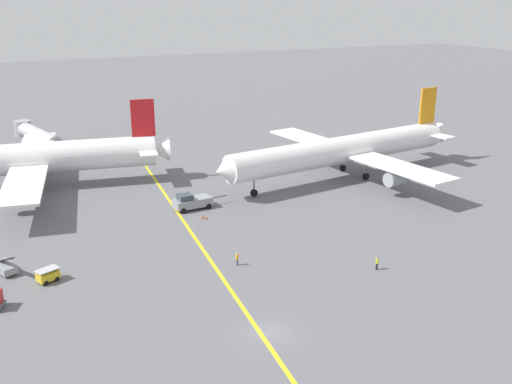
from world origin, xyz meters
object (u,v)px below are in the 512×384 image
Objects in this scene: airliner_being_pushed at (344,150)px; pushback_tug at (192,201)px; ground_crew_ramp_agent_by_cones at (237,259)px; traffic_cone_wingtip_starboard at (206,217)px; gse_belt_loader_portside at (5,267)px; ground_crew_marshaller_foreground at (377,263)px; jet_bridge at (35,134)px; airliner_at_gate_left at (18,160)px; gse_baggage_cart_trailing at (48,275)px; traffic_cone_wingtip_port at (203,216)px.

airliner_being_pushed reaches higher than pushback_tug.
ground_crew_ramp_agent_by_cones is 17.64m from traffic_cone_wingtip_starboard.
gse_belt_loader_portside is 47.83m from ground_crew_marshaller_foreground.
traffic_cone_wingtip_starboard is at bearing -71.28° from jet_bridge.
airliner_at_gate_left is 27.79m from jet_bridge.
gse_belt_loader_portside is 2.95× the size of ground_crew_ramp_agent_by_cones.
traffic_cone_wingtip_starboard is (25.50, 11.36, -0.58)m from gse_baggage_cart_trailing.
traffic_cone_wingtip_starboard is at bearing -164.12° from airliner_being_pushed.
airliner_at_gate_left is 10.91× the size of gse_belt_loader_portside.
gse_baggage_cart_trailing is at bearing 158.49° from ground_crew_marshaller_foreground.
traffic_cone_wingtip_starboard and traffic_cone_wingtip_port have the same top height.
traffic_cone_wingtip_starboard is 59.74m from jet_bridge.
airliner_being_pushed is at bearing 15.88° from traffic_cone_wingtip_starboard.
traffic_cone_wingtip_port is at bearing 13.43° from gse_belt_loader_portside.
gse_belt_loader_portside reaches higher than traffic_cone_wingtip_port.
ground_crew_ramp_agent_by_cones is (-2.08, -22.97, -0.40)m from pushback_tug.
jet_bridge is at bearing 110.17° from pushback_tug.
ground_crew_ramp_agent_by_cones is 75.82m from jet_bridge.
gse_baggage_cart_trailing is at bearing -146.07° from pushback_tug.
airliner_being_pushed is 64.32m from gse_belt_loader_portside.
traffic_cone_wingtip_starboard is at bearing 116.43° from ground_crew_marshaller_foreground.
airliner_at_gate_left is at bearing -101.91° from jet_bridge.
airliner_at_gate_left reaches higher than ground_crew_ramp_agent_by_cones.
pushback_tug is at bearing 94.33° from traffic_cone_wingtip_starboard.
ground_crew_marshaller_foreground reaches higher than traffic_cone_wingtip_starboard.
ground_crew_marshaller_foreground is (43.31, -20.28, 0.10)m from gse_belt_loader_portside.
airliner_being_pushed is at bearing -19.46° from airliner_at_gate_left.
jet_bridge is (6.36, 67.81, 3.36)m from gse_baggage_cart_trailing.
gse_baggage_cart_trailing is at bearing -154.30° from traffic_cone_wingtip_port.
airliner_being_pushed is at bearing -42.68° from jet_bridge.
airliner_being_pushed is 32.46× the size of ground_crew_ramp_agent_by_cones.
ground_crew_ramp_agent_by_cones is at bearing -21.93° from gse_belt_loader_portside.
traffic_cone_wingtip_port is at bearing -49.29° from airliner_at_gate_left.
pushback_tug reaches higher than ground_crew_ramp_agent_by_cones.
traffic_cone_wingtip_port is at bearing 112.28° from traffic_cone_wingtip_starboard.
airliner_at_gate_left is at bearing 135.80° from pushback_tug.
airliner_at_gate_left is at bearing 130.32° from traffic_cone_wingtip_starboard.
jet_bridge reaches higher than pushback_tug.
jet_bridge is at bearing 111.28° from ground_crew_marshaller_foreground.
traffic_cone_wingtip_port is at bearing -165.53° from airliner_being_pushed.
pushback_tug is 5.63m from traffic_cone_wingtip_starboard.
gse_belt_loader_portside is at bearing -166.57° from traffic_cone_wingtip_port.
airliner_at_gate_left is at bearing 130.71° from traffic_cone_wingtip_port.
pushback_tug is 15.98× the size of traffic_cone_wingtip_starboard.
ground_crew_ramp_agent_by_cones is at bearing -142.50° from airliner_being_pushed.
jet_bridge is (-51.29, 47.31, -1.36)m from airliner_being_pushed.
airliner_at_gate_left is at bearing 160.54° from airliner_being_pushed.
ground_crew_marshaller_foreground reaches higher than gse_baggage_cart_trailing.
pushback_tug is 5.59× the size of ground_crew_ramp_agent_by_cones.
jet_bridge is (10.95, 62.80, 3.39)m from gse_belt_loader_portside.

